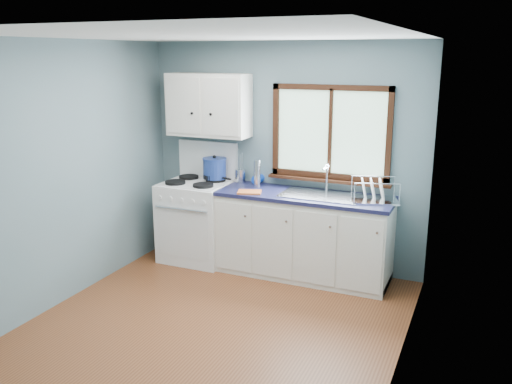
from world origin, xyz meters
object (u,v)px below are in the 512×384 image
at_px(sink, 321,201).
at_px(utensil_crock, 241,176).
at_px(base_cabinets, 304,240).
at_px(thermos, 257,174).
at_px(stockpot, 215,168).
at_px(gas_range, 197,218).
at_px(skillet, 215,176).
at_px(dish_rack, 374,195).

xyz_separation_m(sink, utensil_crock, (-1.03, 0.21, 0.14)).
bearing_deg(utensil_crock, base_cabinets, -14.04).
bearing_deg(thermos, stockpot, 175.07).
relative_size(utensil_crock, thermos, 1.28).
xyz_separation_m(gas_range, thermos, (0.72, 0.10, 0.58)).
height_order(base_cabinets, sink, sink).
bearing_deg(base_cabinets, skillet, 173.80).
distance_m(gas_range, thermos, 0.93).
height_order(skillet, dish_rack, dish_rack).
distance_m(thermos, dish_rack, 1.31).
height_order(base_cabinets, utensil_crock, utensil_crock).
bearing_deg(gas_range, thermos, 7.88).
bearing_deg(stockpot, gas_range, -138.20).
height_order(skillet, stockpot, stockpot).
height_order(gas_range, skillet, gas_range).
height_order(skillet, utensil_crock, utensil_crock).
xyz_separation_m(gas_range, sink, (1.49, 0.02, 0.37)).
height_order(stockpot, thermos, stockpot).
bearing_deg(base_cabinets, gas_range, -179.18).
height_order(base_cabinets, thermos, thermos).
xyz_separation_m(base_cabinets, stockpot, (-1.14, 0.13, 0.67)).
distance_m(skillet, thermos, 0.56).
bearing_deg(gas_range, utensil_crock, 26.83).
height_order(gas_range, base_cabinets, gas_range).
height_order(skillet, thermos, thermos).
relative_size(sink, skillet, 2.04).
distance_m(skillet, dish_rack, 1.87).
relative_size(skillet, stockpot, 1.28).
xyz_separation_m(stockpot, thermos, (0.56, -0.05, -0.01)).
distance_m(gas_range, sink, 1.53).
xyz_separation_m(stockpot, utensil_crock, (0.29, 0.08, -0.08)).
relative_size(skillet, thermos, 1.34).
bearing_deg(utensil_crock, stockpot, -164.09).
height_order(sink, utensil_crock, utensil_crock).
xyz_separation_m(base_cabinets, thermos, (-0.58, 0.08, 0.66)).
bearing_deg(base_cabinets, sink, -0.13).
height_order(gas_range, sink, gas_range).
xyz_separation_m(gas_range, stockpot, (0.17, 0.15, 0.59)).
relative_size(stockpot, utensil_crock, 0.83).
bearing_deg(sink, base_cabinets, 179.87).
distance_m(base_cabinets, utensil_crock, 1.06).
xyz_separation_m(gas_range, utensil_crock, (0.46, 0.23, 0.51)).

